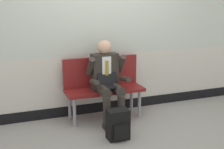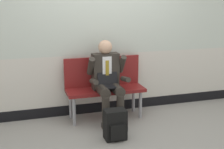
{
  "view_description": "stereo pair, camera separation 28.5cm",
  "coord_description": "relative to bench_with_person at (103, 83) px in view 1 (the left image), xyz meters",
  "views": [
    {
      "loc": [
        -1.62,
        -3.96,
        1.87
      ],
      "look_at": [
        -0.04,
        0.2,
        0.75
      ],
      "focal_mm": 50.28,
      "sensor_mm": 36.0,
      "label": 1
    },
    {
      "loc": [
        -1.35,
        -4.05,
        1.87
      ],
      "look_at": [
        -0.04,
        0.2,
        0.75
      ],
      "focal_mm": 50.28,
      "sensor_mm": 36.0,
      "label": 2
    }
  ],
  "objects": [
    {
      "name": "ground_plane",
      "position": [
        0.09,
        -0.47,
        -0.55
      ],
      "size": [
        18.0,
        18.0,
        0.0
      ],
      "primitive_type": "plane",
      "color": "gray"
    },
    {
      "name": "station_wall",
      "position": [
        0.09,
        0.27,
        0.74
      ],
      "size": [
        6.42,
        0.14,
        2.61
      ],
      "color": "beige",
      "rests_on": "ground"
    },
    {
      "name": "bench_with_person",
      "position": [
        0.0,
        0.0,
        0.0
      ],
      "size": [
        1.21,
        0.42,
        0.94
      ],
      "color": "maroon",
      "rests_on": "ground"
    },
    {
      "name": "backpack",
      "position": [
        -0.08,
        -0.84,
        -0.34
      ],
      "size": [
        0.29,
        0.24,
        0.41
      ],
      "color": "black",
      "rests_on": "ground"
    },
    {
      "name": "person_seated",
      "position": [
        0.0,
        -0.2,
        0.11
      ],
      "size": [
        0.57,
        0.7,
        1.23
      ],
      "color": "#2D2823",
      "rests_on": "ground"
    }
  ]
}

